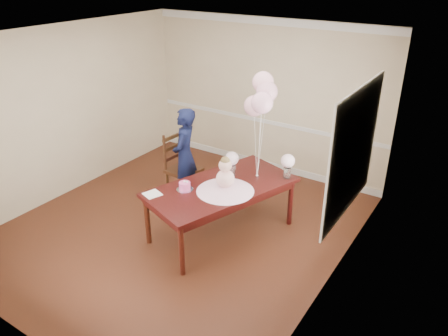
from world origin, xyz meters
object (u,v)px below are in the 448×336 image
at_px(dining_chair_seat, 184,170).
at_px(woman, 185,156).
at_px(dining_table_top, 221,187).
at_px(birthday_cake, 185,186).

relative_size(dining_chair_seat, woman, 0.30).
distance_m(dining_table_top, dining_chair_seat, 1.25).
height_order(dining_table_top, dining_chair_seat, dining_table_top).
distance_m(birthday_cake, dining_chair_seat, 1.23).
xyz_separation_m(birthday_cake, woman, (-0.67, 0.87, -0.05)).
distance_m(dining_table_top, birthday_cake, 0.51).
distance_m(dining_table_top, woman, 1.13).
bearing_deg(dining_chair_seat, dining_table_top, -23.02).
bearing_deg(woman, dining_chair_seat, -144.02).
relative_size(dining_table_top, birthday_cake, 13.33).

